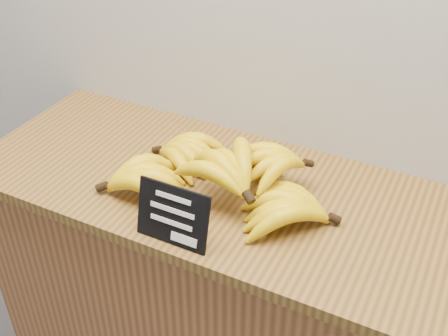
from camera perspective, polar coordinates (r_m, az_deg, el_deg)
counter at (r=1.71m, az=0.78°, el=-14.98°), size 1.30×0.50×0.90m
counter_top at (r=1.38m, az=0.93°, el=-2.50°), size 1.35×0.54×0.03m
chalkboard_sign at (r=1.19m, az=-5.25°, el=-4.83°), size 0.17×0.04×0.13m
banana_pile at (r=1.33m, az=-0.24°, el=-0.62°), size 0.56×0.37×0.13m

